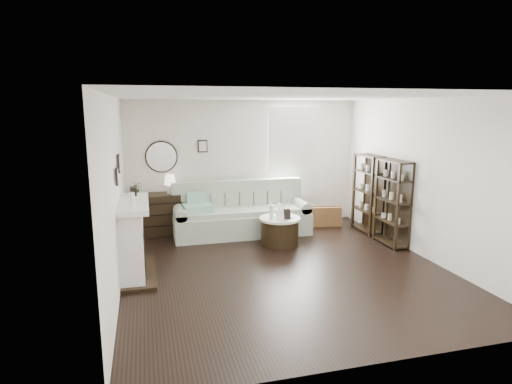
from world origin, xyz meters
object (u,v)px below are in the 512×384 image
object	(u,v)px
dresser	(153,214)
pedestal_table	(284,220)
sofa	(241,216)
drum_table	(280,231)

from	to	relation	value
dresser	pedestal_table	xyz separation A→B (m)	(2.33, -1.37, 0.07)
sofa	drum_table	bearing A→B (deg)	-60.25
dresser	pedestal_table	size ratio (longest dim) A/B	2.33
dresser	pedestal_table	world-z (taller)	dresser
sofa	drum_table	size ratio (longest dim) A/B	3.57
dresser	pedestal_table	distance (m)	2.70
dresser	drum_table	size ratio (longest dim) A/B	1.62
sofa	dresser	size ratio (longest dim) A/B	2.20
dresser	drum_table	xyz separation A→B (m)	(2.27, -1.32, -0.14)
drum_table	pedestal_table	xyz separation A→B (m)	(0.06, -0.04, 0.22)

